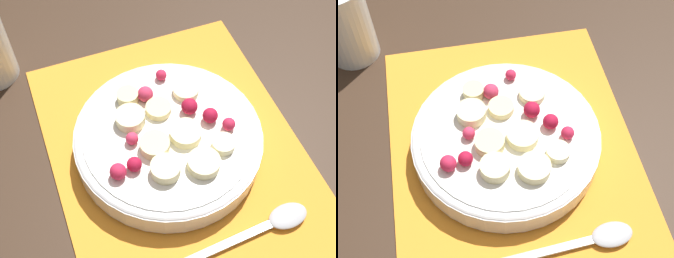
% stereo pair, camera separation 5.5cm
% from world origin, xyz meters
% --- Properties ---
extents(ground_plane, '(3.00, 3.00, 0.00)m').
position_xyz_m(ground_plane, '(0.00, 0.00, 0.00)').
color(ground_plane, '#382619').
extents(placemat, '(0.46, 0.30, 0.01)m').
position_xyz_m(placemat, '(0.00, 0.00, 0.00)').
color(placemat, orange).
rests_on(placemat, ground_plane).
extents(fruit_bowl, '(0.23, 0.23, 0.05)m').
position_xyz_m(fruit_bowl, '(0.04, 0.01, 0.03)').
color(fruit_bowl, white).
rests_on(fruit_bowl, placemat).
extents(spoon, '(0.03, 0.22, 0.01)m').
position_xyz_m(spoon, '(-0.10, -0.05, 0.01)').
color(spoon, '#B2B2B7').
rests_on(spoon, placemat).
extents(drinking_glass, '(0.07, 0.07, 0.12)m').
position_xyz_m(drinking_glass, '(0.25, 0.19, 0.06)').
color(drinking_glass, white).
rests_on(drinking_glass, ground_plane).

